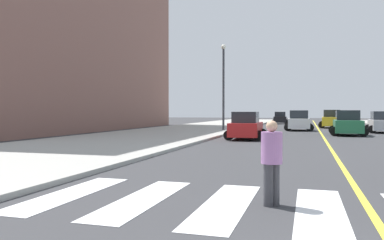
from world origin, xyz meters
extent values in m
cube|color=#9E9B93|center=(-12.20, 20.00, 0.07)|extent=(10.00, 120.00, 0.15)
cube|color=silver|center=(-6.30, 4.00, 0.01)|extent=(0.90, 4.00, 0.01)
cube|color=silver|center=(-4.50, 4.00, 0.01)|extent=(0.90, 4.00, 0.01)
cube|color=silver|center=(-2.70, 4.00, 0.01)|extent=(0.90, 4.00, 0.01)
cube|color=silver|center=(-0.90, 4.00, 0.01)|extent=(0.90, 4.00, 0.01)
cube|color=yellow|center=(0.00, 40.00, 0.01)|extent=(0.16, 80.00, 0.01)
cube|color=brown|center=(-27.44, 30.46, 10.73)|extent=(16.00, 32.00, 21.47)
cube|color=red|center=(-5.07, 22.26, 0.68)|extent=(1.95, 4.17, 0.89)
cube|color=#1E2328|center=(-5.07, 22.02, 1.47)|extent=(1.62, 2.10, 0.75)
cylinder|color=black|center=(-4.14, 23.56, 0.33)|extent=(0.67, 0.23, 0.67)
cylinder|color=black|center=(-6.05, 23.52, 0.33)|extent=(0.67, 0.23, 0.67)
cylinder|color=black|center=(-4.09, 21.00, 0.33)|extent=(0.67, 0.23, 0.67)
cylinder|color=black|center=(-6.00, 20.96, 0.33)|extent=(0.67, 0.23, 0.67)
cube|color=gold|center=(1.53, 42.83, 0.75)|extent=(2.28, 4.66, 0.98)
cube|color=#1E2328|center=(1.55, 43.10, 1.63)|extent=(1.84, 2.36, 0.83)
cylinder|color=black|center=(0.41, 41.46, 0.37)|extent=(0.75, 0.27, 0.74)
cylinder|color=black|center=(2.52, 41.36, 0.37)|extent=(0.75, 0.27, 0.74)
cylinder|color=black|center=(0.54, 44.29, 0.37)|extent=(0.75, 0.27, 0.74)
cylinder|color=black|center=(2.65, 44.20, 0.37)|extent=(0.75, 0.27, 0.74)
cube|color=black|center=(-5.02, 55.71, 0.66)|extent=(2.00, 4.12, 0.87)
cube|color=#1E2328|center=(-5.01, 55.47, 1.44)|extent=(1.63, 2.09, 0.73)
cylinder|color=black|center=(-4.14, 57.00, 0.33)|extent=(0.66, 0.24, 0.65)
cylinder|color=black|center=(-6.01, 56.92, 0.33)|extent=(0.66, 0.24, 0.65)
cylinder|color=black|center=(-4.03, 54.50, 0.33)|extent=(0.66, 0.24, 0.65)
cylinder|color=black|center=(-5.90, 54.41, 0.33)|extent=(0.66, 0.24, 0.65)
cube|color=silver|center=(-1.94, 35.56, 0.72)|extent=(2.14, 4.46, 0.94)
cube|color=#1E2328|center=(-1.93, 35.29, 1.57)|extent=(1.75, 2.25, 0.80)
cylinder|color=black|center=(-0.97, 36.95, 0.36)|extent=(0.72, 0.25, 0.71)
cylinder|color=black|center=(-3.00, 36.89, 0.36)|extent=(0.72, 0.25, 0.71)
cylinder|color=black|center=(-0.87, 34.23, 0.36)|extent=(0.72, 0.25, 0.71)
cylinder|color=black|center=(-2.91, 34.16, 0.36)|extent=(0.72, 0.25, 0.71)
cube|color=#236B42|center=(1.89, 28.78, 0.72)|extent=(2.07, 4.42, 0.94)
cube|color=#1E2328|center=(1.90, 29.04, 1.56)|extent=(1.71, 2.22, 0.79)
cylinder|color=black|center=(0.85, 27.44, 0.35)|extent=(0.71, 0.24, 0.71)
cylinder|color=black|center=(2.88, 27.40, 0.35)|extent=(0.71, 0.24, 0.71)
cylinder|color=black|center=(0.91, 30.15, 0.35)|extent=(0.71, 0.24, 0.71)
cylinder|color=black|center=(2.93, 30.11, 0.35)|extent=(0.71, 0.24, 0.71)
cube|color=#B7B7BC|center=(5.18, 33.60, 0.69)|extent=(2.01, 4.25, 0.90)
cube|color=#1E2328|center=(5.19, 33.85, 1.50)|extent=(1.65, 2.14, 0.76)
cylinder|color=black|center=(4.18, 32.32, 0.34)|extent=(0.69, 0.24, 0.68)
cylinder|color=black|center=(4.24, 34.92, 0.34)|extent=(0.69, 0.24, 0.68)
cylinder|color=#38383D|center=(-1.76, 4.26, 0.42)|extent=(0.19, 0.19, 0.84)
cylinder|color=#38383D|center=(-1.88, 4.12, 0.42)|extent=(0.19, 0.19, 0.84)
cylinder|color=#99669E|center=(-1.82, 4.19, 1.15)|extent=(0.42, 0.42, 0.63)
sphere|color=tan|center=(-1.82, 4.19, 1.58)|extent=(0.23, 0.23, 0.23)
cylinder|color=#38383D|center=(-8.62, 31.71, 3.93)|extent=(0.20, 0.20, 7.57)
sphere|color=silver|center=(-8.62, 31.71, 7.87)|extent=(0.44, 0.44, 0.44)
camera|label=1|loc=(-1.15, -3.59, 1.88)|focal=36.14mm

